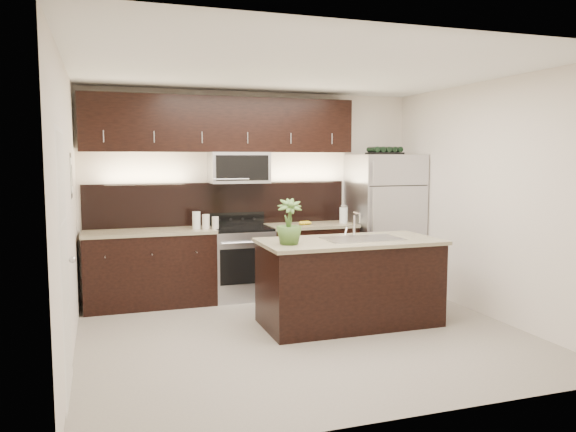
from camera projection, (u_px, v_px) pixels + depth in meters
name	position (u px, v px, depth m)	size (l,w,h in m)	color
ground	(304.00, 334.00, 5.84)	(4.50, 4.50, 0.00)	gray
room_walls	(295.00, 171.00, 5.59)	(4.52, 4.02, 2.71)	silver
counter_run	(226.00, 263.00, 7.24)	(3.51, 0.65, 0.94)	black
upper_fixtures	(224.00, 133.00, 7.21)	(3.49, 0.40, 1.66)	black
island	(349.00, 282.00, 6.17)	(1.96, 0.96, 0.94)	black
sink_faucet	(362.00, 237.00, 6.17)	(0.84, 0.50, 0.28)	silver
refrigerator	(383.00, 222.00, 7.84)	(0.90, 0.81, 1.87)	#B2B2B7
wine_rack	(385.00, 151.00, 7.73)	(0.46, 0.29, 0.11)	black
plant	(289.00, 222.00, 5.76)	(0.26, 0.26, 0.47)	#3C5E25
canisters	(204.00, 221.00, 7.01)	(0.31, 0.17, 0.22)	silver
french_press	(344.00, 214.00, 7.64)	(0.11, 0.11, 0.33)	silver
bananas	(301.00, 223.00, 7.43)	(0.18, 0.14, 0.06)	gold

